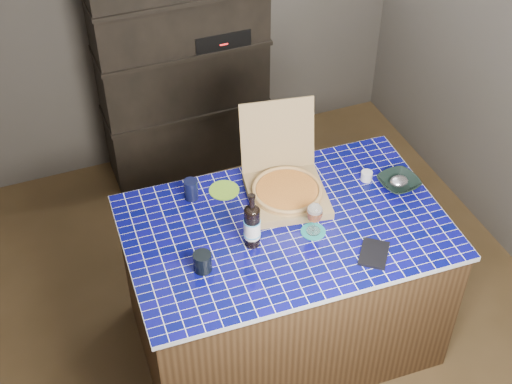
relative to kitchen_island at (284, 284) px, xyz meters
name	(u,v)px	position (x,y,z in m)	size (l,w,h in m)	color
room	(261,146)	(-0.02, 0.31, 0.78)	(3.50, 3.50, 3.50)	brown
shelving_unit	(183,63)	(-0.01, 1.84, 0.43)	(1.20, 0.41, 1.80)	black
kitchen_island	(284,284)	(0.00, 0.00, 0.00)	(1.75, 1.15, 0.94)	#49321D
pizza_box	(286,187)	(0.09, 0.22, 0.53)	(0.50, 0.58, 0.46)	#93754B
mead_bottle	(252,225)	(-0.22, -0.06, 0.60)	(0.09, 0.09, 0.34)	black
teal_trivet	(313,232)	(0.11, -0.10, 0.47)	(0.13, 0.13, 0.01)	#177875
wine_glass	(315,213)	(0.11, -0.10, 0.60)	(0.09, 0.09, 0.19)	white
tumbler	(203,262)	(-0.51, -0.14, 0.52)	(0.09, 0.09, 0.10)	black
dvd_case	(374,253)	(0.33, -0.36, 0.48)	(0.14, 0.19, 0.02)	black
bowl	(399,183)	(0.71, 0.06, 0.49)	(0.22, 0.22, 0.05)	black
foil_contents	(399,181)	(0.71, 0.06, 0.51)	(0.11, 0.09, 0.05)	silver
white_jar	(367,176)	(0.57, 0.18, 0.50)	(0.06, 0.06, 0.06)	silver
navy_cup	(191,189)	(-0.40, 0.39, 0.53)	(0.08, 0.08, 0.12)	black
green_trivet	(224,190)	(-0.21, 0.38, 0.47)	(0.17, 0.17, 0.01)	#74B025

